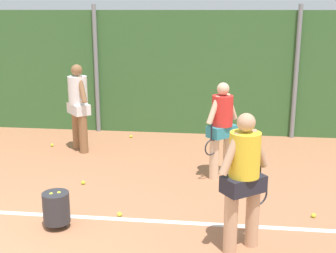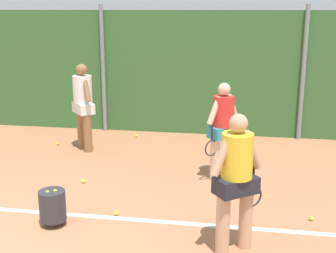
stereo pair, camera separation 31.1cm
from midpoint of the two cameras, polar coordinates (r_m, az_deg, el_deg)
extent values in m
plane|color=#B2704C|center=(7.17, -17.25, -9.60)|extent=(25.27, 25.27, 0.00)
cube|color=#386633|center=(10.89, -7.16, 7.01)|extent=(15.81, 0.25, 2.84)
cylinder|color=gray|center=(10.71, -7.44, 7.22)|extent=(0.10, 0.10, 2.97)
cylinder|color=gray|center=(10.36, 17.65, 6.39)|extent=(0.10, 0.10, 2.97)
cube|color=white|center=(7.03, -17.87, -10.10)|extent=(11.55, 0.10, 0.01)
cylinder|color=tan|center=(5.53, 8.63, -12.29)|extent=(0.17, 0.17, 0.75)
cylinder|color=tan|center=(5.71, 11.42, -11.48)|extent=(0.17, 0.17, 0.75)
cube|color=#23232D|center=(5.42, 10.28, -7.37)|extent=(0.58, 0.54, 0.20)
cylinder|color=yellow|center=(5.30, 10.46, -3.67)|extent=(0.37, 0.37, 0.54)
sphere|color=tan|center=(5.19, 10.66, 0.40)|extent=(0.22, 0.22, 0.22)
cylinder|color=tan|center=(5.16, 8.63, -3.60)|extent=(0.27, 0.23, 0.52)
cylinder|color=tan|center=(5.41, 12.24, -2.92)|extent=(0.27, 0.23, 0.52)
cylinder|color=black|center=(5.62, 12.39, -6.20)|extent=(0.03, 0.03, 0.28)
torus|color=#26262B|center=(5.72, 12.24, -8.73)|extent=(0.24, 0.19, 0.28)
cylinder|color=beige|center=(7.99, 8.88, -3.69)|extent=(0.16, 0.16, 0.73)
cylinder|color=beige|center=(7.78, 7.12, -4.15)|extent=(0.16, 0.16, 0.73)
cube|color=teal|center=(7.75, 8.13, -0.66)|extent=(0.55, 0.55, 0.20)
cylinder|color=red|center=(7.66, 8.23, 1.93)|extent=(0.36, 0.36, 0.52)
sphere|color=beige|center=(7.59, 8.34, 4.72)|extent=(0.21, 0.21, 0.21)
cylinder|color=beige|center=(7.79, 9.34, 2.40)|extent=(0.25, 0.24, 0.50)
cylinder|color=beige|center=(7.52, 7.10, 2.03)|extent=(0.25, 0.24, 0.50)
cylinder|color=black|center=(7.51, 6.79, -0.78)|extent=(0.03, 0.03, 0.28)
torus|color=#26262B|center=(7.59, 6.73, -2.74)|extent=(0.22, 0.22, 0.28)
cylinder|color=#8C603D|center=(9.32, -9.25, -0.84)|extent=(0.18, 0.18, 0.79)
cylinder|color=#8C603D|center=(9.64, -10.04, -0.36)|extent=(0.18, 0.18, 0.79)
cube|color=white|center=(9.36, -9.78, 2.35)|extent=(0.58, 0.60, 0.21)
cylinder|color=white|center=(9.29, -9.89, 4.67)|extent=(0.39, 0.39, 0.56)
sphere|color=#8C603D|center=(9.22, -10.00, 7.15)|extent=(0.23, 0.23, 0.23)
cylinder|color=#8C603D|center=(9.08, -9.38, 4.73)|extent=(0.25, 0.27, 0.54)
cylinder|color=#8C603D|center=(9.48, -10.39, 5.11)|extent=(0.25, 0.27, 0.54)
cylinder|color=#2D2D33|center=(6.33, -13.11, -9.77)|extent=(0.36, 0.36, 0.42)
cylinder|color=#2D2D33|center=(6.39, -11.91, -11.92)|extent=(0.02, 0.02, 0.08)
cylinder|color=#2D2D33|center=(6.48, -14.03, -11.66)|extent=(0.02, 0.02, 0.08)
cylinder|color=#2D2D33|center=(6.54, -12.56, -11.32)|extent=(0.02, 0.02, 0.08)
sphere|color=#CCDB33|center=(6.26, -12.77, -8.11)|extent=(0.07, 0.07, 0.07)
sphere|color=#CCDB33|center=(6.25, -13.71, -8.20)|extent=(0.07, 0.07, 0.07)
sphere|color=#CCDB33|center=(7.77, -9.54, -6.89)|extent=(0.07, 0.07, 0.07)
sphere|color=#CCDB33|center=(10.32, -3.19, -1.22)|extent=(0.07, 0.07, 0.07)
sphere|color=#CCDB33|center=(6.57, -5.25, -10.94)|extent=(0.07, 0.07, 0.07)
sphere|color=#CCDB33|center=(6.76, 19.06, -10.99)|extent=(0.07, 0.07, 0.07)
sphere|color=#CCDB33|center=(9.99, -13.01, -2.14)|extent=(0.07, 0.07, 0.07)
camera|label=1|loc=(0.16, -88.79, 0.32)|focal=47.91mm
camera|label=2|loc=(0.16, 91.21, -0.32)|focal=47.91mm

